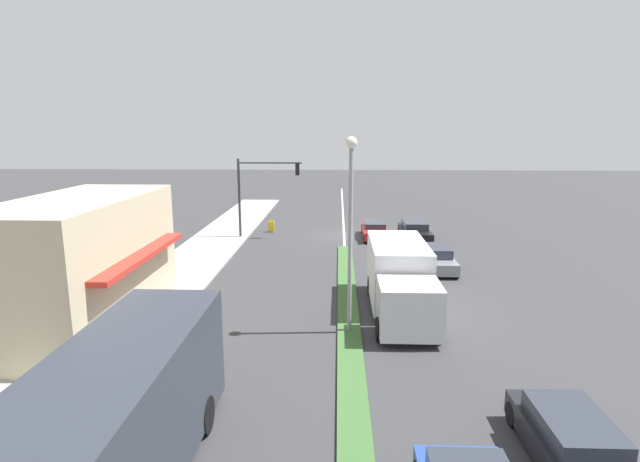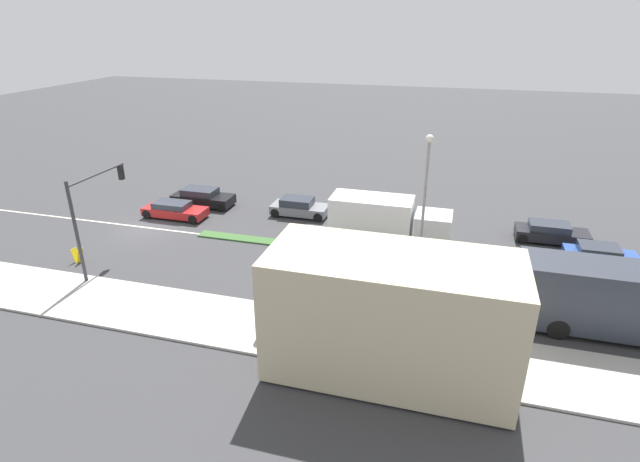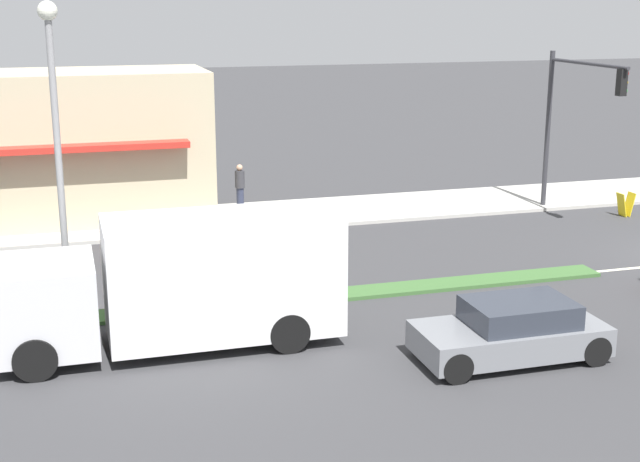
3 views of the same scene
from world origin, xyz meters
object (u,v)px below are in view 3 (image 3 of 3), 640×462
object	(u,v)px
warning_aframe_sign	(625,204)
pedestrian	(240,187)
street_lamp	(56,123)
suv_grey	(512,332)
delivery_truck	(182,282)
traffic_signal_main	(571,107)

from	to	relation	value
warning_aframe_sign	pedestrian	bearing A→B (deg)	73.33
street_lamp	suv_grey	bearing A→B (deg)	-118.95
delivery_truck	traffic_signal_main	bearing A→B (deg)	-60.38
street_lamp	pedestrian	size ratio (longest dim) A/B	4.26
warning_aframe_sign	suv_grey	world-z (taller)	suv_grey
warning_aframe_sign	suv_grey	distance (m)	14.66
warning_aframe_sign	traffic_signal_main	bearing A→B (deg)	75.48
traffic_signal_main	pedestrian	bearing A→B (deg)	72.92
delivery_truck	suv_grey	size ratio (longest dim) A/B	1.86
delivery_truck	suv_grey	xyz separation A→B (m)	(-2.80, -6.62, -0.84)
warning_aframe_sign	delivery_truck	xyz separation A→B (m)	(-7.78, 16.76, 1.04)
traffic_signal_main	warning_aframe_sign	world-z (taller)	traffic_signal_main
warning_aframe_sign	delivery_truck	bearing A→B (deg)	114.88
suv_grey	pedestrian	bearing A→B (deg)	11.61
suv_grey	warning_aframe_sign	bearing A→B (deg)	-43.80
pedestrian	suv_grey	world-z (taller)	pedestrian
traffic_signal_main	suv_grey	distance (m)	14.10
street_lamp	pedestrian	distance (m)	11.88
delivery_truck	street_lamp	bearing A→B (deg)	47.71
street_lamp	delivery_truck	world-z (taller)	street_lamp
traffic_signal_main	pedestrian	world-z (taller)	traffic_signal_main
pedestrian	delivery_truck	size ratio (longest dim) A/B	0.23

